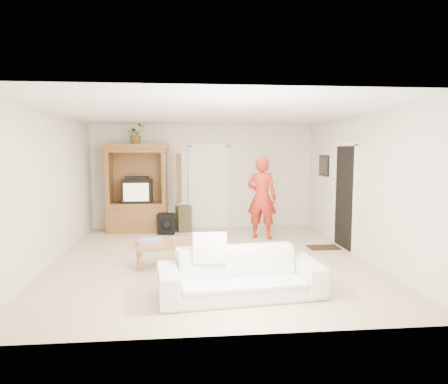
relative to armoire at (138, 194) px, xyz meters
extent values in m
plane|color=tan|center=(1.58, -2.66, -0.91)|extent=(6.00, 6.00, 0.00)
plane|color=white|center=(1.58, -2.66, 1.69)|extent=(6.00, 6.00, 0.00)
plane|color=silver|center=(1.58, 0.34, 0.39)|extent=(5.50, 0.00, 5.50)
plane|color=silver|center=(1.58, -5.66, 0.39)|extent=(5.50, 0.00, 5.50)
plane|color=silver|center=(-1.17, -2.66, 0.39)|extent=(0.00, 6.00, 6.00)
plane|color=silver|center=(4.33, -2.66, 0.39)|extent=(0.00, 6.00, 6.00)
cube|color=brown|center=(-0.02, -0.01, -0.56)|extent=(1.40, 0.60, 0.70)
cube|color=brown|center=(-0.67, -0.01, 0.39)|extent=(0.10, 0.60, 1.20)
cube|color=brown|center=(0.63, -0.01, 0.39)|extent=(0.10, 0.60, 1.20)
cube|color=brown|center=(-0.02, 0.26, 0.39)|extent=(1.40, 0.06, 1.20)
cube|color=brown|center=(-0.02, -0.01, 1.04)|extent=(1.40, 0.60, 0.10)
cube|color=brown|center=(-0.02, -0.01, 1.14)|extent=(1.52, 0.68, 0.10)
cube|color=brown|center=(0.96, -0.48, 0.39)|extent=(0.16, 0.67, 1.15)
cube|color=black|center=(-0.02, 0.02, 0.07)|extent=(0.70, 0.52, 0.55)
cube|color=tan|center=(-0.02, -0.25, 0.07)|extent=(0.58, 0.02, 0.42)
cube|color=black|center=(-0.02, -0.01, 0.38)|extent=(0.55, 0.35, 0.08)
cube|color=#9A6535|center=(-0.02, -0.30, -0.46)|extent=(1.19, 0.03, 0.25)
cube|color=white|center=(1.73, 0.31, 0.11)|extent=(0.85, 0.05, 2.04)
cube|color=black|center=(4.30, -2.06, 0.11)|extent=(0.05, 0.90, 2.04)
cube|color=black|center=(4.31, -0.76, 0.69)|extent=(0.03, 0.60, 0.48)
cube|color=#382316|center=(3.88, -2.06, -0.90)|extent=(0.60, 0.40, 0.02)
imported|color=#4C7238|center=(-0.02, -0.03, 1.42)|extent=(0.54, 0.54, 0.46)
imported|color=red|center=(2.80, -1.06, 0.00)|extent=(0.79, 0.67, 1.82)
imported|color=silver|center=(1.85, -4.54, -0.59)|extent=(2.24, 1.07, 0.63)
cube|color=#9A6535|center=(0.79, -2.99, -0.56)|extent=(1.11, 0.73, 0.06)
cube|color=#9A6535|center=(0.39, -3.28, -0.75)|extent=(0.06, 0.06, 0.33)
cube|color=#9A6535|center=(0.32, -2.86, -0.75)|extent=(0.06, 0.06, 0.33)
cube|color=#9A6535|center=(1.27, -3.12, -0.75)|extent=(0.06, 0.06, 0.33)
cube|color=#9A6535|center=(1.20, -2.70, -0.75)|extent=(0.06, 0.06, 0.33)
cube|color=#EC4E6E|center=(0.53, -2.99, -0.49)|extent=(0.39, 0.29, 0.08)
cylinder|color=tan|center=(0.93, -2.95, -0.48)|extent=(0.08, 0.08, 0.10)
camera|label=1|loc=(1.14, -9.68, 1.05)|focal=32.00mm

